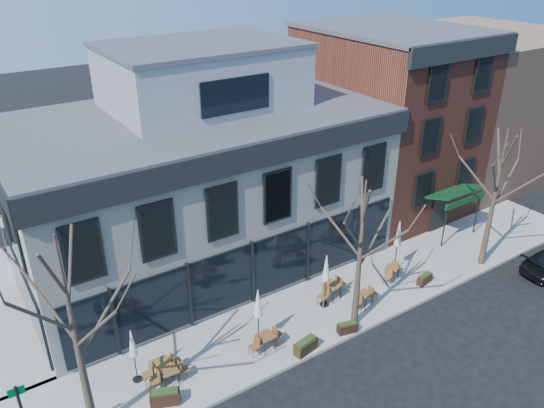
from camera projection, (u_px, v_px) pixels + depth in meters
ground at (252, 304)px, 25.36m from camera, size 120.00×120.00×0.00m
sidewalk_front at (333, 303)px, 25.34m from camera, size 33.50×4.70×0.15m
corner_building at (200, 178)px, 27.07m from camera, size 18.39×10.39×11.10m
red_brick_building at (386, 119)px, 33.01m from camera, size 8.20×11.78×11.18m
bg_building at (473, 101)px, 39.02m from camera, size 12.00×12.00×10.00m
tree_corner at (76, 338)px, 16.87m from camera, size 3.93×3.98×7.92m
tree_mid at (360, 254)px, 22.26m from camera, size 3.50×3.55×7.04m
tree_right at (495, 198)px, 26.62m from camera, size 3.72×3.77×7.48m
cafe_set_0 at (170, 375)px, 20.44m from camera, size 1.61×0.67×0.84m
cafe_set_1 at (162, 367)px, 20.78m from camera, size 1.65×0.67×0.87m
cafe_set_2 at (266, 340)px, 22.17m from camera, size 1.71×0.72×0.89m
cafe_set_3 at (332, 290)px, 25.31m from camera, size 1.92×0.90×0.98m
cafe_set_4 at (365, 298)px, 24.86m from camera, size 1.61×0.72×0.83m
cafe_set_5 at (392, 271)px, 26.85m from camera, size 1.58×0.98×0.82m
umbrella_0 at (133, 346)px, 20.02m from camera, size 0.39×0.39×2.44m
umbrella_1 at (258, 306)px, 21.89m from camera, size 0.43×0.43×2.71m
umbrella_2 at (326, 271)px, 24.20m from camera, size 0.44×0.44×2.75m
umbrella_4 at (398, 236)px, 26.80m from camera, size 0.47×0.47×2.91m
planter_0 at (165, 397)px, 19.60m from camera, size 1.18×0.85×0.61m
planter_1 at (306, 346)px, 22.09m from camera, size 1.14×0.62×0.61m
planter_2 at (347, 328)px, 23.21m from camera, size 0.95×0.56×0.50m
planter_3 at (425, 279)px, 26.56m from camera, size 0.93×0.48×0.50m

